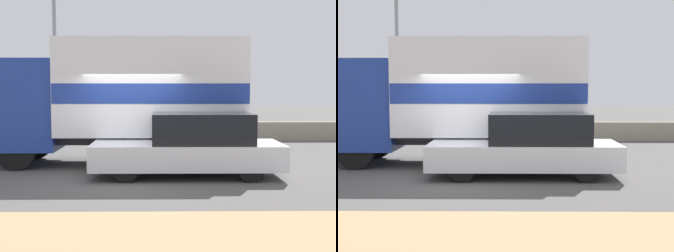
% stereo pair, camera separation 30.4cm
% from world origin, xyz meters
% --- Properties ---
extents(ground_plane, '(80.00, 80.00, 0.00)m').
position_xyz_m(ground_plane, '(0.00, 0.00, 0.00)').
color(ground_plane, '#514F4C').
extents(stone_wall_backdrop, '(60.00, 0.35, 0.75)m').
position_xyz_m(stone_wall_backdrop, '(0.00, 7.76, 0.38)').
color(stone_wall_backdrop, gray).
rests_on(stone_wall_backdrop, ground_plane).
extents(street_lamp, '(0.56, 0.28, 8.13)m').
position_xyz_m(street_lamp, '(-3.28, 6.77, 4.63)').
color(street_lamp, gray).
rests_on(street_lamp, ground_plane).
extents(box_truck, '(7.06, 2.47, 3.45)m').
position_xyz_m(box_truck, '(-0.29, 2.08, 1.94)').
color(box_truck, navy).
rests_on(box_truck, ground_plane).
extents(car_hatchback, '(4.58, 1.72, 1.54)m').
position_xyz_m(car_hatchback, '(1.48, 0.24, 0.75)').
color(car_hatchback, silver).
rests_on(car_hatchback, ground_plane).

